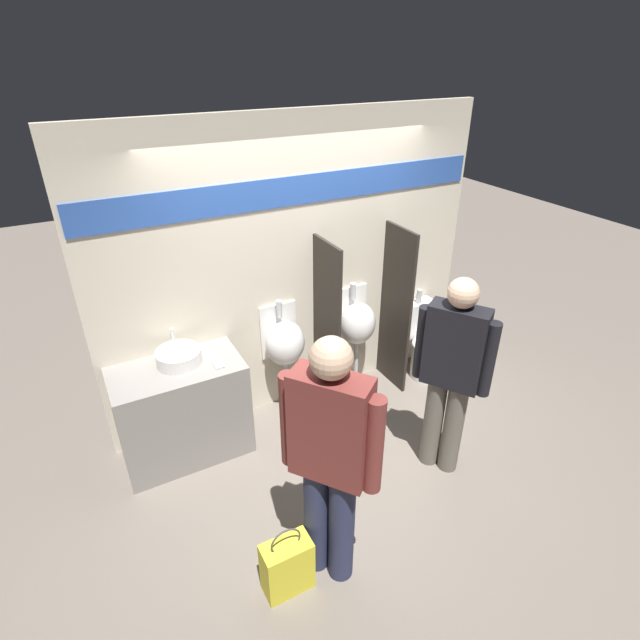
{
  "coord_description": "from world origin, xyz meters",
  "views": [
    {
      "loc": [
        -1.77,
        -3.13,
        3.13
      ],
      "look_at": [
        0.0,
        0.17,
        1.05
      ],
      "focal_mm": 28.0,
      "sensor_mm": 36.0,
      "label": 1
    }
  ],
  "objects_px": {
    "person_with_lanyard": "(330,457)",
    "sink_basin": "(179,357)",
    "toilet": "(424,346)",
    "cell_phone": "(218,364)",
    "shopping_bag": "(287,566)",
    "urinal_near_counter": "(285,343)",
    "urinal_far": "(357,323)",
    "person_in_vest": "(451,371)"
  },
  "relations": [
    {
      "from": "toilet",
      "to": "person_in_vest",
      "type": "bearing_deg",
      "value": -122.53
    },
    {
      "from": "cell_phone",
      "to": "urinal_far",
      "type": "xyz_separation_m",
      "value": [
        1.47,
        0.24,
        -0.14
      ]
    },
    {
      "from": "sink_basin",
      "to": "toilet",
      "type": "xyz_separation_m",
      "value": [
        2.51,
        -0.05,
        -0.61
      ]
    },
    {
      "from": "urinal_far",
      "to": "shopping_bag",
      "type": "relative_size",
      "value": 2.07
    },
    {
      "from": "toilet",
      "to": "sink_basin",
      "type": "bearing_deg",
      "value": 178.81
    },
    {
      "from": "person_in_vest",
      "to": "shopping_bag",
      "type": "xyz_separation_m",
      "value": [
        -1.59,
        -0.4,
        -0.74
      ]
    },
    {
      "from": "toilet",
      "to": "person_in_vest",
      "type": "relative_size",
      "value": 0.53
    },
    {
      "from": "cell_phone",
      "to": "toilet",
      "type": "xyz_separation_m",
      "value": [
        2.24,
        0.11,
        -0.56
      ]
    },
    {
      "from": "urinal_near_counter",
      "to": "urinal_far",
      "type": "bearing_deg",
      "value": 0.0
    },
    {
      "from": "sink_basin",
      "to": "urinal_near_counter",
      "type": "distance_m",
      "value": 0.98
    },
    {
      "from": "person_in_vest",
      "to": "shopping_bag",
      "type": "height_order",
      "value": "person_in_vest"
    },
    {
      "from": "toilet",
      "to": "person_with_lanyard",
      "type": "height_order",
      "value": "person_with_lanyard"
    },
    {
      "from": "person_in_vest",
      "to": "person_with_lanyard",
      "type": "bearing_deg",
      "value": 74.68
    },
    {
      "from": "urinal_near_counter",
      "to": "person_with_lanyard",
      "type": "distance_m",
      "value": 1.75
    },
    {
      "from": "sink_basin",
      "to": "cell_phone",
      "type": "distance_m",
      "value": 0.32
    },
    {
      "from": "cell_phone",
      "to": "shopping_bag",
      "type": "bearing_deg",
      "value": -93.06
    },
    {
      "from": "person_with_lanyard",
      "to": "urinal_near_counter",
      "type": "bearing_deg",
      "value": -52.79
    },
    {
      "from": "sink_basin",
      "to": "urinal_far",
      "type": "relative_size",
      "value": 0.32
    },
    {
      "from": "sink_basin",
      "to": "urinal_far",
      "type": "xyz_separation_m",
      "value": [
        1.73,
        0.07,
        -0.19
      ]
    },
    {
      "from": "toilet",
      "to": "shopping_bag",
      "type": "distance_m",
      "value": 2.79
    },
    {
      "from": "toilet",
      "to": "urinal_far",
      "type": "bearing_deg",
      "value": 170.74
    },
    {
      "from": "cell_phone",
      "to": "person_in_vest",
      "type": "distance_m",
      "value": 1.83
    },
    {
      "from": "cell_phone",
      "to": "person_with_lanyard",
      "type": "distance_m",
      "value": 1.45
    },
    {
      "from": "sink_basin",
      "to": "shopping_bag",
      "type": "height_order",
      "value": "sink_basin"
    },
    {
      "from": "urinal_far",
      "to": "toilet",
      "type": "xyz_separation_m",
      "value": [
        0.77,
        -0.13,
        -0.42
      ]
    },
    {
      "from": "sink_basin",
      "to": "urinal_near_counter",
      "type": "xyz_separation_m",
      "value": [
        0.96,
        0.07,
        -0.19
      ]
    },
    {
      "from": "person_with_lanyard",
      "to": "sink_basin",
      "type": "bearing_deg",
      "value": -20.1
    },
    {
      "from": "urinal_far",
      "to": "person_in_vest",
      "type": "xyz_separation_m",
      "value": [
        0.05,
        -1.27,
        0.2
      ]
    },
    {
      "from": "person_in_vest",
      "to": "urinal_far",
      "type": "bearing_deg",
      "value": -30.62
    },
    {
      "from": "urinal_near_counter",
      "to": "person_in_vest",
      "type": "distance_m",
      "value": 1.52
    },
    {
      "from": "urinal_near_counter",
      "to": "toilet",
      "type": "xyz_separation_m",
      "value": [
        1.55,
        -0.13,
        -0.42
      ]
    },
    {
      "from": "cell_phone",
      "to": "person_with_lanyard",
      "type": "bearing_deg",
      "value": -80.91
    },
    {
      "from": "cell_phone",
      "to": "shopping_bag",
      "type": "xyz_separation_m",
      "value": [
        -0.08,
        -1.43,
        -0.68
      ]
    },
    {
      "from": "cell_phone",
      "to": "urinal_near_counter",
      "type": "xyz_separation_m",
      "value": [
        0.7,
        0.24,
        -0.14
      ]
    },
    {
      "from": "urinal_far",
      "to": "shopping_bag",
      "type": "height_order",
      "value": "urinal_far"
    },
    {
      "from": "cell_phone",
      "to": "urinal_far",
      "type": "relative_size",
      "value": 0.12
    },
    {
      "from": "cell_phone",
      "to": "toilet",
      "type": "bearing_deg",
      "value": 2.92
    },
    {
      "from": "person_in_vest",
      "to": "shopping_bag",
      "type": "relative_size",
      "value": 3.14
    },
    {
      "from": "person_with_lanyard",
      "to": "toilet",
      "type": "bearing_deg",
      "value": -89.72
    },
    {
      "from": "urinal_far",
      "to": "person_with_lanyard",
      "type": "xyz_separation_m",
      "value": [
        -1.24,
        -1.67,
        0.26
      ]
    },
    {
      "from": "urinal_far",
      "to": "cell_phone",
      "type": "bearing_deg",
      "value": -170.7
    },
    {
      "from": "shopping_bag",
      "to": "toilet",
      "type": "bearing_deg",
      "value": 33.68
    }
  ]
}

